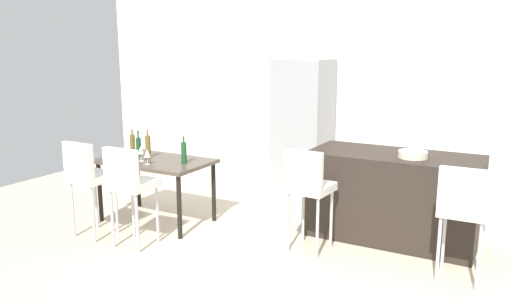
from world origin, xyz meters
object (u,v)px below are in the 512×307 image
Objects in this scene: dining_chair_near at (88,174)px; wine_bottle_right at (139,146)px; dining_table at (156,166)px; dining_chair_far at (129,181)px; wine_glass_left at (141,150)px; refrigerator at (303,125)px; wine_bottle_corner at (184,153)px; wine_glass_middle at (147,153)px; bar_chair_left at (308,184)px; fruit_bowl at (413,154)px; wine_bottle_near at (148,146)px; wine_bottle_end at (133,143)px; kitchen_island at (393,196)px; bar_chair_middle at (464,206)px.

dining_chair_near reaches higher than wine_bottle_right.
dining_table is 1.22× the size of dining_chair_far.
refrigerator is at bearing 67.21° from wine_glass_left.
refrigerator reaches higher than dining_table.
wine_bottle_corner is 1.76× the size of wine_glass_middle.
bar_chair_left reaches higher than fruit_bowl.
fruit_bowl is (0.84, 0.69, 0.26)m from bar_chair_left.
wine_bottle_near is at bearing -167.00° from fruit_bowl.
wine_bottle_corner reaches higher than wine_glass_middle.
dining_chair_near is 3.55× the size of wine_bottle_end.
wine_bottle_near is at bearing -115.78° from refrigerator.
bar_chair_left is 1.00× the size of dining_chair_near.
wine_glass_left is at bearing -112.79° from refrigerator.
wine_bottle_corner is at bearing -0.10° from dining_table.
kitchen_island is 9.98× the size of wine_glass_left.
kitchen_island is 6.02× the size of fruit_bowl.
dining_table is 3.84× the size of wine_bottle_near.
fruit_bowl is at bearing 19.60° from wine_glass_middle.
dining_table is at bearing 110.78° from wine_glass_middle.
wine_bottle_near is 2.36m from refrigerator.
bar_chair_middle is (0.79, -0.79, 0.24)m from kitchen_island.
wine_bottle_near is at bearing -16.73° from wine_bottle_end.
dining_table is 0.80m from dining_chair_near.
wine_bottle_right is at bearing 179.65° from bar_chair_middle.
dining_chair_near reaches higher than wine_bottle_end.
wine_glass_middle is (0.38, 0.51, 0.17)m from dining_chair_near.
dining_chair_near is at bearing -111.22° from dining_table.
wine_bottle_corner is at bearing -9.22° from wine_bottle_end.
wine_bottle_near is (-2.68, -0.77, 0.42)m from kitchen_island.
dining_chair_far reaches higher than dining_table.
bar_chair_left is 1.90m from dining_table.
wine_bottle_corner reaches higher than fruit_bowl.
refrigerator reaches higher than kitchen_island.
wine_glass_middle is at bearing 53.46° from dining_chair_near.
dining_table is 0.70× the size of refrigerator.
wine_bottle_right reaches higher than dining_table.
dining_table is at bearing 111.27° from dining_chair_far.
dining_chair_near and dining_chair_far have the same top height.
fruit_bowl is (1.86, -1.45, 0.04)m from refrigerator.
dining_chair_near is at bearing -90.05° from wine_bottle_right.
wine_bottle_near reaches higher than bar_chair_left.
bar_chair_left is 3.42× the size of wine_bottle_right.
bar_chair_middle is 3.64× the size of fruit_bowl.
refrigerator reaches higher than bar_chair_left.
wine_bottle_near is at bearing 162.88° from dining_table.
wine_bottle_right is (-3.62, 0.02, 0.16)m from bar_chair_middle.
wine_bottle_right is at bearing 179.01° from wine_bottle_near.
kitchen_island is 9.98× the size of wine_glass_middle.
fruit_bowl is (2.74, 0.71, 0.29)m from dining_table.
bar_chair_middle is at bearing -0.00° from bar_chair_left.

